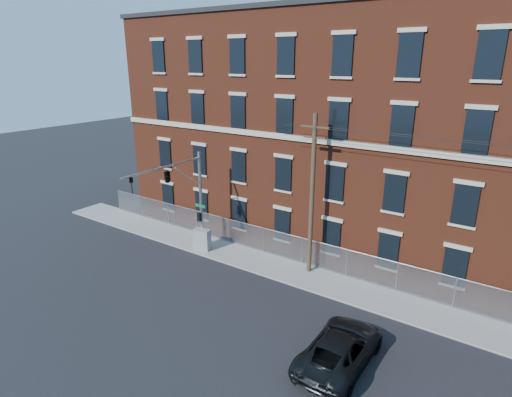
{
  "coord_description": "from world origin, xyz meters",
  "views": [
    {
      "loc": [
        12.83,
        -16.23,
        13.0
      ],
      "look_at": [
        -1.01,
        4.0,
        4.88
      ],
      "focal_mm": 29.5,
      "sensor_mm": 36.0,
      "label": 1
    }
  ],
  "objects": [
    {
      "name": "ground",
      "position": [
        0.0,
        0.0,
        0.0
      ],
      "size": [
        140.0,
        140.0,
        0.0
      ],
      "primitive_type": "plane",
      "color": "black",
      "rests_on": "ground"
    },
    {
      "name": "sidewalk",
      "position": [
        12.0,
        5.0,
        0.06
      ],
      "size": [
        65.0,
        3.0,
        0.12
      ],
      "primitive_type": "cube",
      "color": "#989590",
      "rests_on": "ground"
    },
    {
      "name": "chain_link_fence",
      "position": [
        12.0,
        6.3,
        1.06
      ],
      "size": [
        59.06,
        0.06,
        1.85
      ],
      "color": "#A5A8AD",
      "rests_on": "ground"
    },
    {
      "name": "traffic_signal_mast",
      "position": [
        -6.0,
        2.18,
        5.39
      ],
      "size": [
        0.9,
        6.75,
        7.0
      ],
      "color": "#9EA0A5",
      "rests_on": "ground"
    },
    {
      "name": "utility_pole_near",
      "position": [
        2.0,
        5.6,
        5.34
      ],
      "size": [
        1.8,
        0.28,
        10.0
      ],
      "color": "#493624",
      "rests_on": "ground"
    },
    {
      "name": "pickup_truck",
      "position": [
        7.08,
        -1.17,
        0.76
      ],
      "size": [
        2.55,
        5.5,
        1.53
      ],
      "primitive_type": "imported",
      "rotation": [
        0.0,
        0.0,
        3.14
      ],
      "color": "black",
      "rests_on": "ground"
    },
    {
      "name": "utility_cabinet",
      "position": [
        -5.79,
        4.2,
        0.87
      ],
      "size": [
        1.29,
        0.81,
        1.5
      ],
      "primitive_type": "cube",
      "rotation": [
        0.0,
        0.0,
        0.18
      ],
      "color": "gray",
      "rests_on": "sidewalk"
    }
  ]
}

